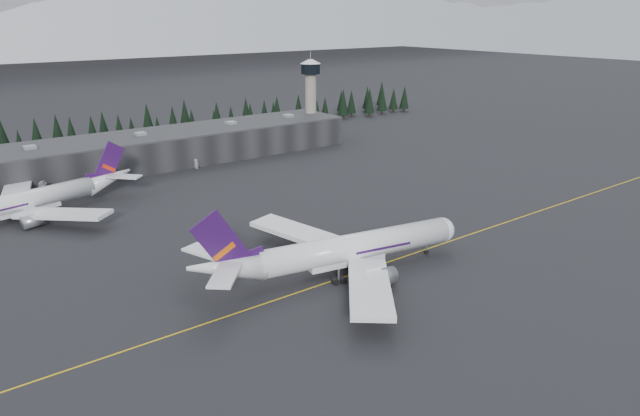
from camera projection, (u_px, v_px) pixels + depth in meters
ground at (369, 264)px, 139.29m from camera, size 1400.00×1400.00×0.00m
taxiline at (374, 267)px, 137.77m from camera, size 400.00×0.40×0.02m
terminal at (166, 147)px, 232.05m from camera, size 160.00×30.00×12.60m
control_tower at (311, 90)px, 271.21m from camera, size 10.00×10.00×37.70m
treeline at (134, 130)px, 259.73m from camera, size 360.00×20.00×15.00m
jet_main at (335, 251)px, 132.24m from camera, size 68.22×62.41×20.23m
jet_parked at (36, 199)px, 171.17m from camera, size 62.95×57.48×18.78m
gse_vehicle_a at (44, 194)px, 190.37m from camera, size 4.91×6.06×1.53m
gse_vehicle_b at (197, 167)px, 224.44m from camera, size 4.34×2.86×1.37m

